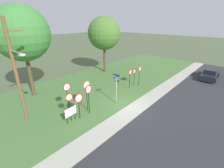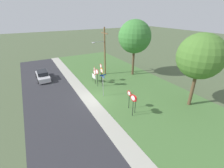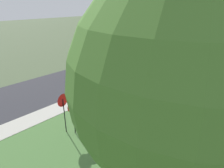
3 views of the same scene
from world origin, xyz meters
name	(u,v)px [view 3 (image 3 of 3)]	position (x,y,z in m)	size (l,w,h in m)	color
ground_plane	(104,95)	(0.00, 0.00, 0.00)	(160.00, 160.00, 0.00)	#4C5B3D
road_asphalt	(71,80)	(0.00, -4.80, 0.01)	(44.00, 6.40, 0.01)	#2D2D33
sidewalk_strip	(98,92)	(0.00, -0.80, 0.03)	(44.00, 1.60, 0.06)	#ADAA9E
grass_median	(168,123)	(0.00, 6.00, 0.02)	(44.00, 12.00, 0.04)	#477038
stop_sign_near_left	(156,68)	(-4.79, 2.03, 1.74)	(0.60, 0.12, 2.40)	black
stop_sign_near_right	(150,70)	(-4.11, 1.77, 1.68)	(0.80, 0.11, 2.25)	black
stop_sign_far_left	(147,70)	(-2.82, 2.30, 2.07)	(0.76, 0.12, 2.77)	black
stop_sign_far_center	(143,69)	(-3.12, 1.72, 1.98)	(0.74, 0.15, 2.66)	black
stop_sign_far_right	(163,67)	(-4.35, 2.91, 2.12)	(0.68, 0.10, 2.88)	black
yield_sign_near_left	(86,102)	(3.80, 2.41, 1.69)	(0.66, 0.11, 2.24)	black
yield_sign_near_right	(73,110)	(4.85, 2.47, 1.58)	(0.65, 0.13, 2.10)	black
yield_sign_far_left	(63,104)	(5.13, 1.95, 1.92)	(0.76, 0.16, 2.51)	black
street_name_post	(116,78)	(-0.17, 1.20, 1.79)	(0.96, 0.82, 2.93)	#9EA0A8
utility_pole	(201,41)	(-7.06, 4.77, 4.26)	(2.10, 2.35, 7.75)	brown
notice_board	(155,76)	(-4.85, 1.92, 0.87)	(1.10, 0.13, 1.25)	black
oak_tree_right	(178,81)	(6.53, 9.09, 5.76)	(4.73, 4.73, 8.10)	brown
parked_hatchback_near	(131,56)	(-9.87, -4.84, 0.65)	(4.51, 1.94, 1.39)	silver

